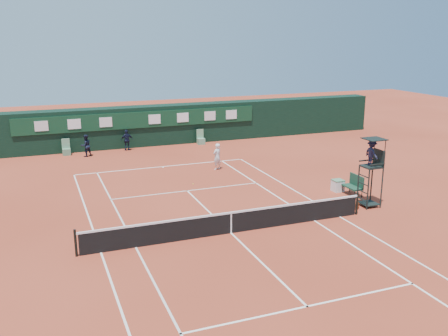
# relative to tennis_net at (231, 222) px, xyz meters

# --- Properties ---
(ground) EXTENTS (90.00, 90.00, 0.00)m
(ground) POSITION_rel_tennis_net_xyz_m (0.00, 0.00, -0.51)
(ground) COLOR #A73E27
(ground) RESTS_ON ground
(court_lines) EXTENTS (11.05, 23.85, 0.01)m
(court_lines) POSITION_rel_tennis_net_xyz_m (0.00, 0.00, -0.50)
(court_lines) COLOR white
(court_lines) RESTS_ON ground
(tennis_net) EXTENTS (12.90, 0.10, 1.10)m
(tennis_net) POSITION_rel_tennis_net_xyz_m (0.00, 0.00, 0.00)
(tennis_net) COLOR black
(tennis_net) RESTS_ON ground
(back_wall) EXTENTS (40.00, 1.65, 3.00)m
(back_wall) POSITION_rel_tennis_net_xyz_m (0.00, 18.74, 1.00)
(back_wall) COLOR black
(back_wall) RESTS_ON ground
(linesman_chair_left) EXTENTS (0.55, 0.50, 1.15)m
(linesman_chair_left) POSITION_rel_tennis_net_xyz_m (-5.50, 17.48, -0.19)
(linesman_chair_left) COLOR #54805E
(linesman_chair_left) RESTS_ON ground
(linesman_chair_right) EXTENTS (0.55, 0.50, 1.15)m
(linesman_chair_right) POSITION_rel_tennis_net_xyz_m (4.50, 17.48, -0.19)
(linesman_chair_right) COLOR #5F916F
(linesman_chair_right) RESTS_ON ground
(umpire_chair) EXTENTS (0.96, 0.95, 3.42)m
(umpire_chair) POSITION_rel_tennis_net_xyz_m (7.65, 0.77, 1.95)
(umpire_chair) COLOR black
(umpire_chair) RESTS_ON ground
(player_bench) EXTENTS (0.55, 1.20, 1.10)m
(player_bench) POSITION_rel_tennis_net_xyz_m (8.03, 2.52, 0.09)
(player_bench) COLOR #173B29
(player_bench) RESTS_ON ground
(tennis_bag) EXTENTS (0.53, 0.92, 0.32)m
(tennis_bag) POSITION_rel_tennis_net_xyz_m (6.70, 0.97, -0.35)
(tennis_bag) COLOR black
(tennis_bag) RESTS_ON ground
(cooler) EXTENTS (0.57, 0.57, 0.65)m
(cooler) POSITION_rel_tennis_net_xyz_m (7.62, 3.41, -0.18)
(cooler) COLOR silver
(cooler) RESTS_ON ground
(tennis_ball) EXTENTS (0.06, 0.06, 0.06)m
(tennis_ball) POSITION_rel_tennis_net_xyz_m (0.67, 7.44, -0.48)
(tennis_ball) COLOR yellow
(tennis_ball) RESTS_ON ground
(player) EXTENTS (0.72, 0.63, 1.67)m
(player) POSITION_rel_tennis_net_xyz_m (3.07, 9.99, 0.33)
(player) COLOR silver
(player) RESTS_ON ground
(ball_kid_left) EXTENTS (0.91, 0.81, 1.54)m
(ball_kid_left) POSITION_rel_tennis_net_xyz_m (-4.24, 16.54, 0.26)
(ball_kid_left) COLOR black
(ball_kid_left) RESTS_ON ground
(ball_kid_right) EXTENTS (0.91, 0.40, 1.53)m
(ball_kid_right) POSITION_rel_tennis_net_xyz_m (-1.22, 17.39, 0.26)
(ball_kid_right) COLOR black
(ball_kid_right) RESTS_ON ground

